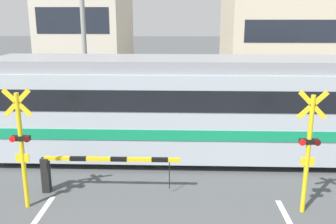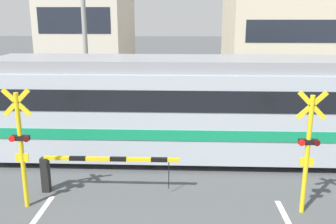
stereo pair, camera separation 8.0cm
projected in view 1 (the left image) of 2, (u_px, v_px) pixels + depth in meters
rail_track_near at (167, 164)px, 11.85m from camera, size 50.00×0.10×0.08m
rail_track_far at (169, 148)px, 13.24m from camera, size 50.00×0.10×0.08m
commuter_train at (243, 106)px, 12.02m from camera, size 16.10×2.65×3.31m
crossing_barrier_near at (82, 167)px, 9.85m from camera, size 3.68×0.20×1.01m
crossing_barrier_far at (224, 112)px, 15.42m from camera, size 3.68×0.20×1.01m
crossing_signal_left at (21, 144)px, 8.87m from camera, size 0.68×0.15×2.99m
crossing_signal_right at (308, 147)px, 8.64m from camera, size 0.68×0.15×2.99m
pedestrian at (191, 93)px, 17.89m from camera, size 0.38×0.22×1.67m
building_left_of_street at (89, 25)px, 26.43m from camera, size 5.29×8.01×7.77m
building_right_of_street at (283, 34)px, 26.11m from camera, size 7.95×8.01×6.66m
utility_pole_streetside at (84, 32)px, 17.27m from camera, size 0.22×0.22×7.71m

